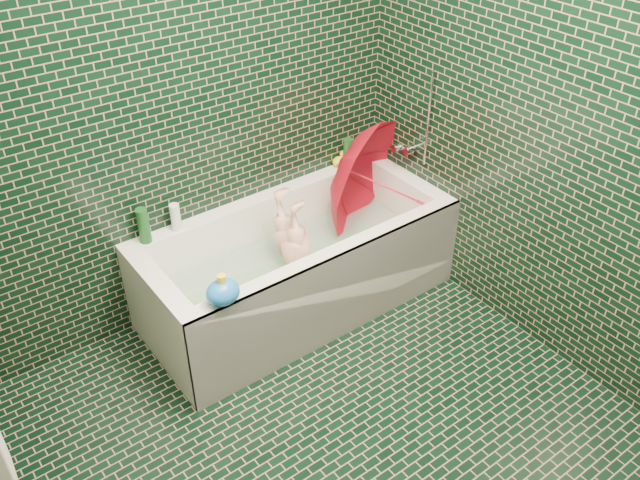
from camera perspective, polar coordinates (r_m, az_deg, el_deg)
floor at (r=3.16m, az=2.36°, el=-18.21°), size 2.80×2.80×0.00m
wall_back at (r=3.34m, az=-12.58°, el=11.79°), size 2.80×0.00×2.80m
wall_right at (r=3.17m, az=21.87°, el=8.73°), size 0.00×2.80×2.80m
bathtub at (r=3.76m, az=-1.78°, el=-2.90°), size 1.70×0.75×0.55m
bath_mat at (r=3.81m, az=-1.92°, el=-3.43°), size 1.35×0.47×0.01m
water at (r=3.72m, az=-1.96°, el=-1.70°), size 1.48×0.53×0.00m
faucet at (r=3.91m, az=7.90°, el=8.13°), size 0.18×0.19×0.55m
child at (r=3.69m, az=-1.92°, el=-1.78°), size 0.88×0.39×0.28m
umbrella at (r=3.86m, az=5.37°, el=4.56°), size 1.06×1.03×0.94m
soap_bottle_a at (r=4.18m, az=3.39°, el=6.90°), size 0.14×0.14×0.28m
soap_bottle_b at (r=4.20m, az=4.07°, el=6.97°), size 0.11×0.11×0.20m
soap_bottle_c at (r=4.17m, az=3.55°, el=6.80°), size 0.17×0.17×0.17m
bottle_right_tall at (r=4.02m, az=2.36°, el=7.24°), size 0.07×0.07×0.20m
bottle_right_pump at (r=4.16m, az=4.64°, el=8.04°), size 0.06×0.06×0.17m
bottle_left_tall at (r=3.49m, az=-14.63°, el=1.18°), size 0.07×0.07×0.19m
bottle_left_short at (r=3.55m, az=-12.07°, el=1.88°), size 0.07×0.07×0.15m
rubber_duck at (r=4.07m, az=1.69°, el=6.75°), size 0.11×0.08×0.09m
bath_toy at (r=3.04m, az=-8.18°, el=-4.35°), size 0.17×0.15×0.16m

